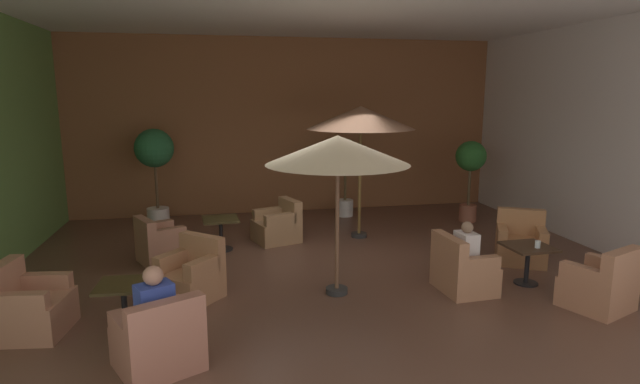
{
  "coord_description": "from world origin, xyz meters",
  "views": [
    {
      "loc": [
        -1.71,
        -7.97,
        2.85
      ],
      "look_at": [
        0.0,
        0.43,
        1.19
      ],
      "focal_mm": 28.45,
      "sensor_mm": 36.0,
      "label": 1
    }
  ],
  "objects_px": {
    "cafe_table_front_left": "(528,255)",
    "patron_blue_shirt": "(466,245)",
    "armchair_front_right_north": "(28,308)",
    "cafe_table_mid_center": "(221,227)",
    "armchair_mid_center_east": "(278,226)",
    "patio_umbrella_center_beige": "(338,151)",
    "armchair_front_right_south": "(191,277)",
    "armchair_mid_center_north": "(160,245)",
    "cafe_table_front_right": "(124,297)",
    "patron_by_window": "(155,302)",
    "iced_drink_cup": "(538,244)",
    "potted_tree_mid_right": "(155,158)",
    "armchair_front_left_east": "(520,243)",
    "patio_umbrella_tall_red": "(361,118)",
    "potted_tree_left_corner": "(470,165)",
    "armchair_front_left_north": "(601,286)",
    "armchair_front_right_east": "(159,342)",
    "armchair_front_left_south": "(462,271)",
    "potted_tree_mid_left": "(345,164)"
  },
  "relations": [
    {
      "from": "patron_by_window",
      "to": "armchair_front_left_north",
      "type": "bearing_deg",
      "value": 3.76
    },
    {
      "from": "armchair_front_right_east",
      "to": "iced_drink_cup",
      "type": "xyz_separation_m",
      "value": [
        5.29,
        1.32,
        0.35
      ]
    },
    {
      "from": "potted_tree_mid_right",
      "to": "patron_blue_shirt",
      "type": "bearing_deg",
      "value": -44.64
    },
    {
      "from": "armchair_front_left_east",
      "to": "armchair_mid_center_east",
      "type": "xyz_separation_m",
      "value": [
        -3.95,
        2.05,
        -0.01
      ]
    },
    {
      "from": "potted_tree_left_corner",
      "to": "potted_tree_mid_right",
      "type": "xyz_separation_m",
      "value": [
        -6.86,
        0.91,
        0.22
      ]
    },
    {
      "from": "armchair_front_right_east",
      "to": "patron_blue_shirt",
      "type": "xyz_separation_m",
      "value": [
        4.16,
        1.37,
        0.38
      ]
    },
    {
      "from": "armchair_front_left_north",
      "to": "cafe_table_front_right",
      "type": "bearing_deg",
      "value": 174.36
    },
    {
      "from": "armchair_front_right_north",
      "to": "cafe_table_mid_center",
      "type": "xyz_separation_m",
      "value": [
        2.31,
        2.95,
        0.11
      ]
    },
    {
      "from": "armchair_front_left_south",
      "to": "armchair_front_right_east",
      "type": "bearing_deg",
      "value": -161.59
    },
    {
      "from": "cafe_table_front_right",
      "to": "patron_by_window",
      "type": "bearing_deg",
      "value": -63.62
    },
    {
      "from": "armchair_front_right_north",
      "to": "potted_tree_mid_left",
      "type": "relative_size",
      "value": 0.49
    },
    {
      "from": "armchair_front_left_south",
      "to": "armchair_front_right_north",
      "type": "xyz_separation_m",
      "value": [
        -5.75,
        -0.21,
        0.01
      ]
    },
    {
      "from": "cafe_table_front_left",
      "to": "armchair_front_left_east",
      "type": "bearing_deg",
      "value": 62.17
    },
    {
      "from": "armchair_front_left_east",
      "to": "armchair_mid_center_east",
      "type": "relative_size",
      "value": 1.08
    },
    {
      "from": "patio_umbrella_center_beige",
      "to": "patron_by_window",
      "type": "height_order",
      "value": "patio_umbrella_center_beige"
    },
    {
      "from": "patron_by_window",
      "to": "cafe_table_mid_center",
      "type": "bearing_deg",
      "value": 80.23
    },
    {
      "from": "armchair_front_left_south",
      "to": "iced_drink_cup",
      "type": "bearing_deg",
      "value": -2.45
    },
    {
      "from": "cafe_table_front_left",
      "to": "armchair_front_left_north",
      "type": "relative_size",
      "value": 0.69
    },
    {
      "from": "cafe_table_mid_center",
      "to": "patio_umbrella_center_beige",
      "type": "relative_size",
      "value": 0.3
    },
    {
      "from": "patio_umbrella_tall_red",
      "to": "cafe_table_front_right",
      "type": "bearing_deg",
      "value": -138.88
    },
    {
      "from": "armchair_front_right_south",
      "to": "armchair_mid_center_east",
      "type": "bearing_deg",
      "value": 59.44
    },
    {
      "from": "potted_tree_mid_right",
      "to": "potted_tree_mid_left",
      "type": "bearing_deg",
      "value": 1.93
    },
    {
      "from": "patio_umbrella_tall_red",
      "to": "potted_tree_mid_right",
      "type": "bearing_deg",
      "value": 157.67
    },
    {
      "from": "armchair_front_left_north",
      "to": "cafe_table_mid_center",
      "type": "relative_size",
      "value": 1.43
    },
    {
      "from": "armchair_front_right_east",
      "to": "patron_blue_shirt",
      "type": "height_order",
      "value": "patron_blue_shirt"
    },
    {
      "from": "patio_umbrella_center_beige",
      "to": "iced_drink_cup",
      "type": "relative_size",
      "value": 20.83
    },
    {
      "from": "cafe_table_front_right",
      "to": "armchair_front_right_south",
      "type": "relative_size",
      "value": 0.62
    },
    {
      "from": "patron_by_window",
      "to": "armchair_front_right_north",
      "type": "bearing_deg",
      "value": 145.08
    },
    {
      "from": "cafe_table_front_left",
      "to": "potted_tree_left_corner",
      "type": "bearing_deg",
      "value": 75.31
    },
    {
      "from": "cafe_table_front_left",
      "to": "patron_blue_shirt",
      "type": "xyz_separation_m",
      "value": [
        -1.06,
        -0.07,
        0.23
      ]
    },
    {
      "from": "armchair_front_right_north",
      "to": "armchair_mid_center_north",
      "type": "distance_m",
      "value": 2.76
    },
    {
      "from": "patio_umbrella_center_beige",
      "to": "patio_umbrella_tall_red",
      "type": "bearing_deg",
      "value": 68.05
    },
    {
      "from": "iced_drink_cup",
      "to": "armchair_mid_center_north",
      "type": "bearing_deg",
      "value": 157.95
    },
    {
      "from": "armchair_front_left_south",
      "to": "patio_umbrella_tall_red",
      "type": "bearing_deg",
      "value": 102.69
    },
    {
      "from": "armchair_front_left_south",
      "to": "potted_tree_mid_right",
      "type": "bearing_deg",
      "value": 135.1
    },
    {
      "from": "armchair_front_right_south",
      "to": "cafe_table_mid_center",
      "type": "distance_m",
      "value": 2.29
    },
    {
      "from": "patio_umbrella_center_beige",
      "to": "potted_tree_left_corner",
      "type": "relative_size",
      "value": 1.25
    },
    {
      "from": "cafe_table_mid_center",
      "to": "armchair_front_left_east",
      "type": "bearing_deg",
      "value": -18.48
    },
    {
      "from": "armchair_front_right_north",
      "to": "patron_by_window",
      "type": "relative_size",
      "value": 1.28
    },
    {
      "from": "armchair_front_right_south",
      "to": "armchair_mid_center_north",
      "type": "relative_size",
      "value": 1.09
    },
    {
      "from": "armchair_mid_center_east",
      "to": "patron_blue_shirt",
      "type": "bearing_deg",
      "value": -52.48
    },
    {
      "from": "armchair_front_right_east",
      "to": "iced_drink_cup",
      "type": "relative_size",
      "value": 9.5
    },
    {
      "from": "armchair_front_right_east",
      "to": "potted_tree_left_corner",
      "type": "bearing_deg",
      "value": 39.99
    },
    {
      "from": "armchair_front_right_south",
      "to": "iced_drink_cup",
      "type": "relative_size",
      "value": 9.38
    },
    {
      "from": "cafe_table_mid_center",
      "to": "armchair_front_left_south",
      "type": "bearing_deg",
      "value": -38.53
    },
    {
      "from": "armchair_front_left_east",
      "to": "patron_by_window",
      "type": "relative_size",
      "value": 1.51
    },
    {
      "from": "armchair_mid_center_north",
      "to": "armchair_mid_center_east",
      "type": "height_order",
      "value": "armchair_mid_center_east"
    },
    {
      "from": "cafe_table_mid_center",
      "to": "iced_drink_cup",
      "type": "xyz_separation_m",
      "value": [
        4.61,
        -2.79,
        0.23
      ]
    },
    {
      "from": "armchair_mid_center_east",
      "to": "patio_umbrella_center_beige",
      "type": "height_order",
      "value": "patio_umbrella_center_beige"
    },
    {
      "from": "armchair_front_left_south",
      "to": "potted_tree_mid_right",
      "type": "height_order",
      "value": "potted_tree_mid_right"
    }
  ]
}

